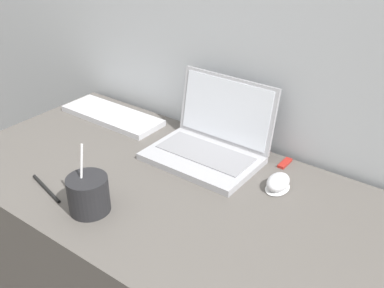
% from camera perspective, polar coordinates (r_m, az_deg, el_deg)
% --- Properties ---
extents(desk, '(1.37, 0.66, 0.74)m').
position_cam_1_polar(desk, '(1.46, -1.76, -17.64)').
color(desk, '#5B5651').
rests_on(desk, ground_plane).
extents(laptop, '(0.33, 0.26, 0.22)m').
position_cam_1_polar(laptop, '(1.35, 2.40, 0.45)').
color(laptop, '#ADADB2').
rests_on(laptop, desk).
extents(drink_cup, '(0.10, 0.10, 0.18)m').
position_cam_1_polar(drink_cup, '(1.15, -13.02, -6.17)').
color(drink_cup, '#232326').
rests_on(drink_cup, desk).
extents(computer_mouse, '(0.06, 0.09, 0.04)m').
position_cam_1_polar(computer_mouse, '(1.23, 10.87, -4.87)').
color(computer_mouse, white).
rests_on(computer_mouse, desk).
extents(external_keyboard, '(0.38, 0.14, 0.02)m').
position_cam_1_polar(external_keyboard, '(1.62, -10.10, 3.58)').
color(external_keyboard, silver).
rests_on(external_keyboard, desk).
extents(usb_stick, '(0.02, 0.06, 0.01)m').
position_cam_1_polar(usb_stick, '(1.35, 11.72, -2.39)').
color(usb_stick, '#B2261E').
rests_on(usb_stick, desk).
extents(pen, '(0.16, 0.05, 0.01)m').
position_cam_1_polar(pen, '(1.28, -18.04, -5.37)').
color(pen, black).
rests_on(pen, desk).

